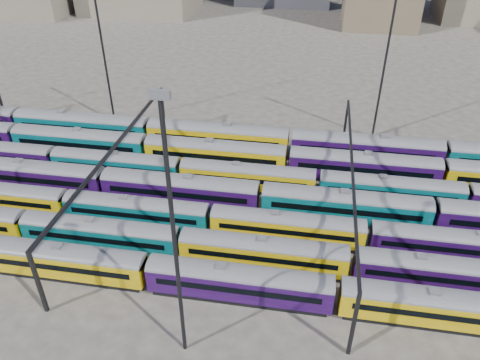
% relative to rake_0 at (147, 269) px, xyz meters
% --- Properties ---
extents(ground, '(500.00, 500.00, 0.00)m').
position_rel_rake_0_xyz_m(ground, '(10.87, 15.00, -2.52)').
color(ground, '#413B37').
rests_on(ground, ground).
extents(rake_0, '(117.14, 2.86, 4.80)m').
position_rel_rake_0_xyz_m(rake_0, '(0.00, 0.00, 0.00)').
color(rake_0, black).
rests_on(rake_0, ground).
extents(rake_1, '(94.76, 2.78, 4.66)m').
position_rel_rake_0_xyz_m(rake_1, '(11.64, 5.00, -0.07)').
color(rake_1, black).
rests_on(rake_1, ground).
extents(rake_2, '(111.70, 2.73, 4.57)m').
position_rel_rake_0_xyz_m(rake_2, '(4.50, 10.00, -0.12)').
color(rake_2, black).
rests_on(rake_2, ground).
extents(rake_3, '(148.40, 3.10, 5.22)m').
position_rel_rake_0_xyz_m(rake_3, '(-0.64, 15.00, 0.22)').
color(rake_3, black).
rests_on(rake_3, ground).
extents(rake_4, '(114.38, 2.79, 4.69)m').
position_rel_rake_0_xyz_m(rake_4, '(17.11, 20.00, -0.06)').
color(rake_4, black).
rests_on(rake_4, ground).
extents(rake_5, '(128.33, 3.13, 5.27)m').
position_rel_rake_0_xyz_m(rake_5, '(-8.80, 25.00, 0.25)').
color(rake_5, black).
rests_on(rake_5, ground).
extents(rake_6, '(158.39, 3.31, 5.58)m').
position_rel_rake_0_xyz_m(rake_6, '(1.24, 30.00, 0.41)').
color(rake_6, black).
rests_on(rake_6, ground).
extents(gantry_1, '(0.35, 40.35, 8.03)m').
position_rel_rake_0_xyz_m(gantry_1, '(-9.13, 15.00, 4.27)').
color(gantry_1, black).
rests_on(gantry_1, ground).
extents(gantry_2, '(0.35, 40.35, 8.03)m').
position_rel_rake_0_xyz_m(gantry_2, '(20.87, 15.00, 4.27)').
color(gantry_2, black).
rests_on(gantry_2, ground).
extents(mast_1, '(1.40, 0.50, 25.60)m').
position_rel_rake_0_xyz_m(mast_1, '(-19.13, 37.00, 11.45)').
color(mast_1, black).
rests_on(mast_1, ground).
extents(mast_2, '(1.40, 0.50, 25.60)m').
position_rel_rake_0_xyz_m(mast_2, '(5.87, -7.00, 11.45)').
color(mast_2, black).
rests_on(mast_2, ground).
extents(mast_3, '(1.40, 0.50, 25.60)m').
position_rel_rake_0_xyz_m(mast_3, '(25.87, 39.00, 11.45)').
color(mast_3, black).
rests_on(mast_3, ground).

